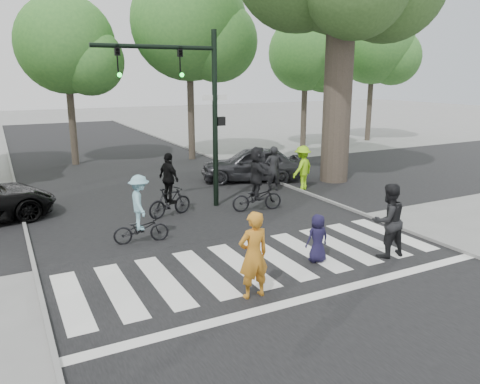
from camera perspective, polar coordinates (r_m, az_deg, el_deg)
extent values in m
plane|color=gray|center=(11.09, 4.95, -10.22)|extent=(120.00, 120.00, 0.00)
cube|color=black|center=(15.26, -5.15, -3.30)|extent=(10.00, 70.00, 0.01)
cube|color=black|center=(17.96, -8.81, -0.73)|extent=(70.00, 10.00, 0.01)
cube|color=gray|center=(14.23, -24.38, -5.66)|extent=(0.10, 70.00, 0.10)
cube|color=gray|center=(17.70, 10.14, -0.86)|extent=(0.10, 70.00, 0.10)
cube|color=silver|center=(10.57, -19.88, -12.28)|extent=(0.55, 3.00, 0.01)
cube|color=silver|center=(10.71, -14.49, -11.50)|extent=(0.55, 3.00, 0.01)
cube|color=silver|center=(10.94, -9.31, -10.66)|extent=(0.55, 3.00, 0.01)
cube|color=silver|center=(11.25, -4.40, -9.78)|extent=(0.55, 3.00, 0.01)
cube|color=silver|center=(11.64, 0.18, -8.89)|extent=(0.55, 3.00, 0.01)
cube|color=silver|center=(12.11, 4.42, -8.01)|extent=(0.55, 3.00, 0.01)
cube|color=silver|center=(12.63, 8.31, -7.16)|extent=(0.55, 3.00, 0.01)
cube|color=silver|center=(13.21, 11.86, -6.35)|extent=(0.55, 3.00, 0.01)
cube|color=silver|center=(13.83, 15.09, -5.59)|extent=(0.55, 3.00, 0.01)
cube|color=silver|center=(14.50, 18.03, -4.89)|extent=(0.55, 3.00, 0.01)
cube|color=silver|center=(10.19, 8.64, -12.57)|extent=(10.00, 0.30, 0.01)
cylinder|color=black|center=(16.21, -3.06, 8.58)|extent=(0.18, 0.18, 6.00)
cylinder|color=black|center=(15.44, -10.26, 17.03)|extent=(4.00, 0.14, 0.14)
imported|color=black|center=(15.68, -7.30, 15.44)|extent=(0.16, 0.20, 1.00)
sphere|color=#19E533|center=(15.57, -7.09, 13.99)|extent=(0.14, 0.14, 0.14)
imported|color=black|center=(15.10, -14.68, 15.17)|extent=(0.16, 0.20, 1.00)
sphere|color=#19E533|center=(14.98, -14.48, 13.66)|extent=(0.14, 0.14, 0.14)
cube|color=black|center=(16.31, -2.35, 8.62)|extent=(0.28, 0.18, 0.30)
cube|color=#FF660C|center=(16.35, -1.99, 8.64)|extent=(0.02, 0.14, 0.20)
cube|color=white|center=(16.16, -3.10, 11.41)|extent=(0.90, 0.04, 0.18)
cylinder|color=brown|center=(20.62, 11.78, 10.89)|extent=(1.20, 1.20, 7.00)
cylinder|color=brown|center=(20.72, 13.27, 19.14)|extent=(1.29, 1.74, 2.93)
cylinder|color=brown|center=(25.59, -19.88, 9.36)|extent=(0.36, 0.36, 5.60)
sphere|color=#38782F|center=(25.57, -20.50, 16.50)|extent=(4.80, 4.80, 4.80)
sphere|color=#38782F|center=(24.98, -17.86, 14.94)|extent=(3.36, 3.36, 3.36)
cylinder|color=brown|center=(25.82, -6.04, 11.39)|extent=(0.36, 0.36, 6.72)
sphere|color=#38782F|center=(25.93, -6.27, 19.89)|extent=(6.00, 6.00, 6.00)
sphere|color=#38782F|center=(25.50, -2.79, 17.89)|extent=(4.20, 4.20, 4.20)
cylinder|color=brown|center=(30.39, 7.82, 10.54)|extent=(0.36, 0.36, 5.46)
sphere|color=#38782F|center=(30.36, 8.03, 16.43)|extent=(4.60, 4.60, 4.60)
sphere|color=#38782F|center=(30.33, 10.22, 14.87)|extent=(3.22, 3.22, 3.22)
cylinder|color=brown|center=(34.61, 15.57, 11.17)|extent=(0.36, 0.36, 6.16)
sphere|color=#38782F|center=(34.64, 15.96, 16.98)|extent=(5.40, 5.40, 5.40)
sphere|color=#38782F|center=(34.77, 18.15, 15.37)|extent=(3.78, 3.78, 3.78)
imported|color=orange|center=(9.74, 1.65, -7.70)|extent=(0.69, 0.46, 1.88)
imported|color=#181532|center=(11.81, 9.43, -5.59)|extent=(0.63, 0.43, 1.23)
imported|color=black|center=(12.48, 17.61, -3.32)|extent=(0.98, 0.79, 1.92)
imported|color=black|center=(13.30, -11.97, -4.42)|extent=(1.58, 0.74, 0.80)
imported|color=#7EB3C1|center=(13.08, -12.14, -1.25)|extent=(0.70, 1.06, 1.53)
imported|color=black|center=(15.55, -8.55, -1.21)|extent=(1.69, 0.87, 0.98)
imported|color=black|center=(15.37, -8.66, 1.65)|extent=(0.66, 1.06, 1.69)
imported|color=black|center=(16.05, 2.08, -0.68)|extent=(1.84, 0.93, 0.92)
imported|color=black|center=(15.85, 2.11, 2.41)|extent=(0.82, 1.71, 1.77)
imported|color=#2B2C2F|center=(20.55, 1.45, 3.44)|extent=(4.75, 3.33, 1.50)
imported|color=#94E016|center=(19.02, 7.61, 2.91)|extent=(1.34, 1.09, 1.81)
imported|color=black|center=(18.73, 4.02, 2.84)|extent=(0.70, 0.50, 1.81)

